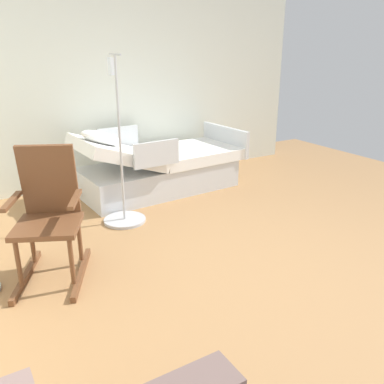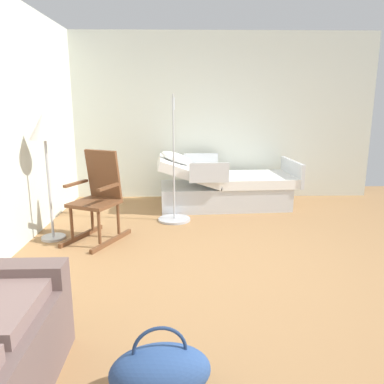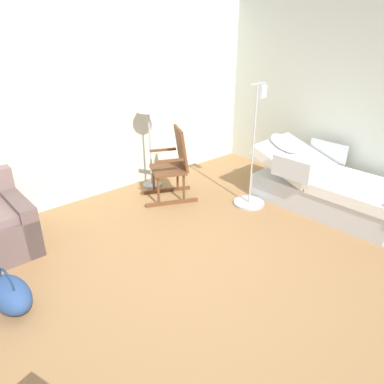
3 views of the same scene
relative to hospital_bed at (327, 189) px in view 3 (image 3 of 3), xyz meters
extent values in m
plane|color=#9E7247|center=(-2.32, 0.00, -0.29)|extent=(7.44, 7.44, 0.00)
cube|color=silver|center=(-2.32, 2.49, 1.06)|extent=(6.15, 0.10, 2.70)
cube|color=silver|center=(0.70, 0.00, 1.06)|extent=(0.10, 5.07, 2.70)
cube|color=silver|center=(0.00, 0.00, -0.12)|extent=(1.00, 1.99, 0.35)
cube|color=white|center=(0.03, -0.47, 0.13)|extent=(0.99, 1.21, 0.14)
cube|color=white|center=(-0.04, 0.55, 0.28)|extent=(0.97, 1.00, 0.44)
ellipsoid|color=white|center=(-0.05, 0.73, 0.48)|extent=(0.37, 0.52, 0.29)
cube|color=silver|center=(-0.52, 0.27, 0.34)|extent=(0.07, 0.56, 0.28)
cube|color=silver|center=(0.48, 0.34, 0.34)|extent=(0.07, 0.56, 0.28)
cylinder|color=black|center=(-0.42, 0.77, -0.24)|extent=(0.10, 0.10, 0.10)
cylinder|color=black|center=(0.31, 0.82, -0.24)|extent=(0.10, 0.10, 0.10)
cylinder|color=black|center=(-0.31, -0.82, -0.24)|extent=(0.10, 0.10, 0.10)
cube|color=#68534F|center=(-3.51, 1.81, 0.01)|extent=(0.19, 0.85, 0.60)
cube|color=brown|center=(-1.39, 1.86, -0.27)|extent=(0.71, 0.36, 0.05)
cube|color=brown|center=(-1.57, 1.46, -0.27)|extent=(0.71, 0.36, 0.05)
cylinder|color=brown|center=(-1.73, 1.56, -0.04)|extent=(0.04, 0.04, 0.40)
cylinder|color=brown|center=(-1.57, 1.91, -0.04)|extent=(0.04, 0.04, 0.40)
cylinder|color=brown|center=(-1.40, 1.41, -0.04)|extent=(0.04, 0.04, 0.40)
cylinder|color=brown|center=(-1.23, 1.76, -0.04)|extent=(0.04, 0.04, 0.40)
cube|color=brown|center=(-1.48, 1.66, 0.16)|extent=(0.62, 0.63, 0.04)
cube|color=brown|center=(-1.30, 1.58, 0.46)|extent=(0.29, 0.44, 0.60)
cube|color=brown|center=(-1.60, 1.46, 0.38)|extent=(0.37, 0.20, 0.03)
cube|color=brown|center=(-1.40, 1.88, 0.38)|extent=(0.37, 0.20, 0.03)
cylinder|color=#B2B5BA|center=(-1.42, 2.18, -0.28)|extent=(0.28, 0.28, 0.03)
cylinder|color=#B2B5BA|center=(-1.42, 2.18, 0.31)|extent=(0.03, 0.03, 1.15)
cone|color=silver|center=(-1.42, 2.18, 1.04)|extent=(0.34, 0.34, 0.30)
ellipsoid|color=#2D4C84|center=(-3.95, 0.76, -0.14)|extent=(0.39, 0.60, 0.30)
torus|color=navy|center=(-3.95, 0.76, -0.01)|extent=(0.06, 0.30, 0.30)
cylinder|color=#B2B5BA|center=(-0.72, 0.76, -0.28)|extent=(0.44, 0.44, 0.03)
cylinder|color=#B2B5BA|center=(-0.72, 0.76, 0.56)|extent=(0.02, 0.02, 1.65)
cube|color=#B2B5BA|center=(-0.72, 0.76, 1.39)|extent=(0.28, 0.02, 0.02)
cube|color=white|center=(-0.60, 0.76, 1.28)|extent=(0.09, 0.04, 0.16)
camera|label=1|loc=(-4.49, 2.14, 1.45)|focal=37.98mm
camera|label=2|loc=(-5.76, 0.63, 1.29)|focal=35.67mm
camera|label=3|loc=(-4.38, -2.31, 2.14)|focal=34.54mm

